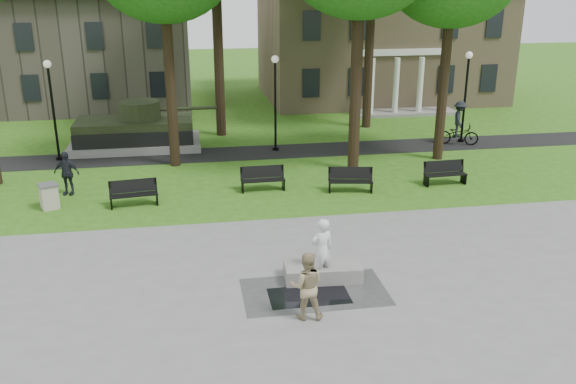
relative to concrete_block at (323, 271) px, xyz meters
name	(u,v)px	position (x,y,z in m)	size (l,w,h in m)	color
ground	(317,252)	(0.24, 1.80, -0.24)	(120.00, 120.00, 0.00)	#305915
plaza	(361,339)	(0.24, -3.20, -0.23)	(22.00, 16.00, 0.02)	gray
footpath	(267,152)	(0.24, 13.80, -0.24)	(44.00, 2.60, 0.01)	black
building_right	(378,36)	(10.24, 27.79, 4.10)	(17.00, 12.00, 8.60)	#9E8460
building_left	(76,51)	(-10.76, 28.30, 3.35)	(15.00, 10.00, 7.20)	#4C443D
lamp_left	(52,102)	(-9.76, 14.10, 2.55)	(0.36, 0.36, 4.73)	black
lamp_mid	(275,95)	(0.74, 14.10, 2.55)	(0.36, 0.36, 4.73)	black
lamp_right	(466,90)	(10.74, 14.10, 2.55)	(0.36, 0.36, 4.73)	black
tank_monument	(136,131)	(-6.22, 15.80, 0.61)	(7.45, 3.40, 2.40)	gray
puddle	(309,296)	(-0.60, -0.95, -0.22)	(2.20, 1.20, 0.00)	black
concrete_block	(323,271)	(0.00, 0.00, 0.00)	(2.20, 1.00, 0.45)	gray
skateboard	(321,279)	(-0.08, -0.10, -0.19)	(0.78, 0.20, 0.07)	brown
skateboarder	(322,250)	(-0.07, -0.11, 0.73)	(0.70, 0.46, 1.91)	silver
friend_watching	(306,286)	(-0.89, -2.02, 0.68)	(0.88, 0.69, 1.81)	#9A8A63
pedestrian_walker	(66,173)	(-8.49, 8.91, 0.65)	(1.05, 0.44, 1.79)	black
cyclist	(459,127)	(10.30, 13.61, 0.69)	(2.22, 1.42, 2.29)	black
park_bench_0	(134,192)	(-5.78, 7.15, 0.28)	(1.84, 0.72, 1.00)	black
park_bench_1	(263,178)	(-0.70, 8.11, 0.28)	(1.81, 0.55, 1.00)	black
park_bench_2	(350,179)	(2.79, 7.34, 0.28)	(1.85, 0.84, 1.00)	black
park_bench_3	(445,172)	(6.98, 7.59, 0.28)	(1.82, 0.59, 1.00)	black
trash_bin	(49,196)	(-8.92, 7.37, 0.24)	(0.86, 0.86, 0.96)	#BAB499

